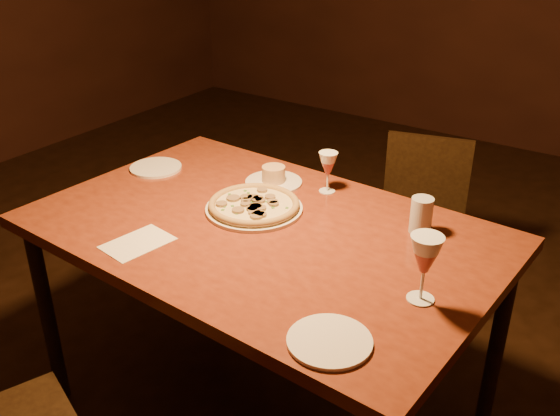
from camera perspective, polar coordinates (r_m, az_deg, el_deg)
The scene contains 11 objects.
floor at distance 2.70m, azimuth -4.51°, elevation -16.50°, with size 7.00×7.00×0.00m, color black.
dining_table at distance 2.15m, azimuth -1.58°, elevation -3.43°, with size 1.62×1.10×0.84m.
chair_far at distance 3.05m, azimuth 12.66°, elevation -0.74°, with size 0.49×0.49×0.83m.
pizza_plate at distance 2.21m, azimuth -2.39°, elevation 0.25°, with size 0.35×0.35×0.04m.
ramekin_saucer at distance 2.42m, azimuth -0.59°, elevation 2.75°, with size 0.22×0.22×0.07m.
wine_glass_far at distance 2.33m, azimuth 4.38°, elevation 3.28°, with size 0.07×0.07×0.16m, color #A34344, non-canonical shape.
wine_glass_right at distance 1.74m, azimuth 13.02°, elevation -5.43°, with size 0.09×0.09×0.20m, color #A34344, non-canonical shape.
water_tumbler at distance 2.10m, azimuth 12.79°, elevation -0.65°, with size 0.07×0.07×0.12m, color #ABB3BB.
side_plate_left at distance 2.60m, azimuth -11.29°, elevation 3.64°, with size 0.21×0.21×0.01m, color silver.
side_plate_near at distance 1.60m, azimuth 4.55°, elevation -12.04°, with size 0.22×0.22×0.01m, color silver.
menu_card at distance 2.06m, azimuth -12.88°, elevation -3.13°, with size 0.15×0.21×0.00m, color silver.
Camera 1 is at (1.27, -1.50, 1.85)m, focal length 40.00 mm.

